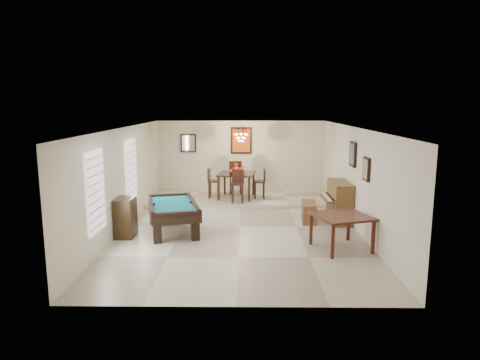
{
  "coord_description": "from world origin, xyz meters",
  "views": [
    {
      "loc": [
        0.13,
        -10.86,
        3.2
      ],
      "look_at": [
        0.0,
        0.6,
        1.15
      ],
      "focal_mm": 32.0,
      "sensor_mm": 36.0,
      "label": 1
    }
  ],
  "objects_px": {
    "dining_chair_east": "(259,184)",
    "dining_chair_south": "(238,187)",
    "chandelier": "(241,135)",
    "upright_piano": "(335,201)",
    "flower_vase": "(236,166)",
    "dining_chair_west": "(214,183)",
    "square_table": "(341,232)",
    "piano_bench": "(309,212)",
    "dining_table": "(236,184)",
    "pool_table": "(173,218)",
    "dining_chair_north": "(235,177)",
    "apothecary_chest": "(125,217)"
  },
  "relations": [
    {
      "from": "flower_vase",
      "to": "piano_bench",
      "type": "bearing_deg",
      "value": -50.04
    },
    {
      "from": "piano_bench",
      "to": "dining_chair_west",
      "type": "height_order",
      "value": "dining_chair_west"
    },
    {
      "from": "square_table",
      "to": "flower_vase",
      "type": "height_order",
      "value": "flower_vase"
    },
    {
      "from": "upright_piano",
      "to": "square_table",
      "type": "bearing_deg",
      "value": -98.19
    },
    {
      "from": "chandelier",
      "to": "flower_vase",
      "type": "bearing_deg",
      "value": -128.17
    },
    {
      "from": "dining_chair_east",
      "to": "flower_vase",
      "type": "bearing_deg",
      "value": -92.99
    },
    {
      "from": "flower_vase",
      "to": "pool_table",
      "type": "bearing_deg",
      "value": -114.47
    },
    {
      "from": "dining_chair_east",
      "to": "chandelier",
      "type": "bearing_deg",
      "value": -110.09
    },
    {
      "from": "dining_table",
      "to": "dining_chair_north",
      "type": "xyz_separation_m",
      "value": [
        -0.05,
        0.73,
        0.1
      ]
    },
    {
      "from": "upright_piano",
      "to": "piano_bench",
      "type": "bearing_deg",
      "value": -176.35
    },
    {
      "from": "flower_vase",
      "to": "dining_chair_west",
      "type": "bearing_deg",
      "value": -176.54
    },
    {
      "from": "dining_chair_north",
      "to": "dining_chair_west",
      "type": "xyz_separation_m",
      "value": [
        -0.69,
        -0.78,
        -0.09
      ]
    },
    {
      "from": "dining_chair_south",
      "to": "dining_chair_east",
      "type": "xyz_separation_m",
      "value": [
        0.71,
        0.69,
        -0.04
      ]
    },
    {
      "from": "piano_bench",
      "to": "dining_chair_west",
      "type": "bearing_deg",
      "value": 139.27
    },
    {
      "from": "upright_piano",
      "to": "dining_chair_north",
      "type": "bearing_deg",
      "value": 131.95
    },
    {
      "from": "piano_bench",
      "to": "apothecary_chest",
      "type": "bearing_deg",
      "value": -162.97
    },
    {
      "from": "pool_table",
      "to": "chandelier",
      "type": "relative_size",
      "value": 3.55
    },
    {
      "from": "upright_piano",
      "to": "dining_table",
      "type": "height_order",
      "value": "upright_piano"
    },
    {
      "from": "dining_table",
      "to": "flower_vase",
      "type": "height_order",
      "value": "flower_vase"
    },
    {
      "from": "dining_chair_south",
      "to": "piano_bench",
      "type": "bearing_deg",
      "value": -37.42
    },
    {
      "from": "dining_table",
      "to": "piano_bench",
      "type": "bearing_deg",
      "value": -50.04
    },
    {
      "from": "dining_table",
      "to": "chandelier",
      "type": "xyz_separation_m",
      "value": [
        0.15,
        0.19,
        1.61
      ]
    },
    {
      "from": "dining_chair_east",
      "to": "dining_chair_south",
      "type": "bearing_deg",
      "value": -46.48
    },
    {
      "from": "pool_table",
      "to": "flower_vase",
      "type": "height_order",
      "value": "flower_vase"
    },
    {
      "from": "piano_bench",
      "to": "flower_vase",
      "type": "relative_size",
      "value": 4.43
    },
    {
      "from": "upright_piano",
      "to": "chandelier",
      "type": "height_order",
      "value": "chandelier"
    },
    {
      "from": "piano_bench",
      "to": "dining_chair_south",
      "type": "relative_size",
      "value": 0.91
    },
    {
      "from": "upright_piano",
      "to": "dining_chair_south",
      "type": "height_order",
      "value": "dining_chair_south"
    },
    {
      "from": "dining_chair_north",
      "to": "chandelier",
      "type": "bearing_deg",
      "value": 108.09
    },
    {
      "from": "flower_vase",
      "to": "dining_chair_west",
      "type": "relative_size",
      "value": 0.22
    },
    {
      "from": "dining_table",
      "to": "dining_chair_east",
      "type": "distance_m",
      "value": 0.76
    },
    {
      "from": "square_table",
      "to": "dining_table",
      "type": "xyz_separation_m",
      "value": [
        -2.42,
        4.7,
        0.2
      ]
    },
    {
      "from": "apothecary_chest",
      "to": "flower_vase",
      "type": "height_order",
      "value": "flower_vase"
    },
    {
      "from": "flower_vase",
      "to": "dining_chair_east",
      "type": "xyz_separation_m",
      "value": [
        0.76,
        -0.03,
        -0.57
      ]
    },
    {
      "from": "flower_vase",
      "to": "chandelier",
      "type": "relative_size",
      "value": 0.36
    },
    {
      "from": "chandelier",
      "to": "dining_chair_south",
      "type": "bearing_deg",
      "value": -96.12
    },
    {
      "from": "dining_chair_south",
      "to": "dining_table",
      "type": "bearing_deg",
      "value": 97.11
    },
    {
      "from": "dining_chair_south",
      "to": "dining_chair_west",
      "type": "bearing_deg",
      "value": 142.42
    },
    {
      "from": "dining_chair_south",
      "to": "dining_chair_north",
      "type": "relative_size",
      "value": 0.9
    },
    {
      "from": "square_table",
      "to": "upright_piano",
      "type": "xyz_separation_m",
      "value": [
        0.33,
        2.32,
        0.16
      ]
    },
    {
      "from": "dining_table",
      "to": "dining_chair_west",
      "type": "relative_size",
      "value": 1.16
    },
    {
      "from": "pool_table",
      "to": "piano_bench",
      "type": "distance_m",
      "value": 3.72
    },
    {
      "from": "dining_chair_north",
      "to": "dining_chair_east",
      "type": "height_order",
      "value": "dining_chair_north"
    },
    {
      "from": "piano_bench",
      "to": "dining_chair_north",
      "type": "height_order",
      "value": "dining_chair_north"
    },
    {
      "from": "chandelier",
      "to": "upright_piano",
      "type": "bearing_deg",
      "value": -44.59
    },
    {
      "from": "pool_table",
      "to": "piano_bench",
      "type": "relative_size",
      "value": 2.25
    },
    {
      "from": "dining_table",
      "to": "flower_vase",
      "type": "distance_m",
      "value": 0.58
    },
    {
      "from": "upright_piano",
      "to": "flower_vase",
      "type": "relative_size",
      "value": 6.18
    },
    {
      "from": "dining_chair_west",
      "to": "dining_chair_east",
      "type": "distance_m",
      "value": 1.49
    },
    {
      "from": "square_table",
      "to": "piano_bench",
      "type": "bearing_deg",
      "value": 99.6
    }
  ]
}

